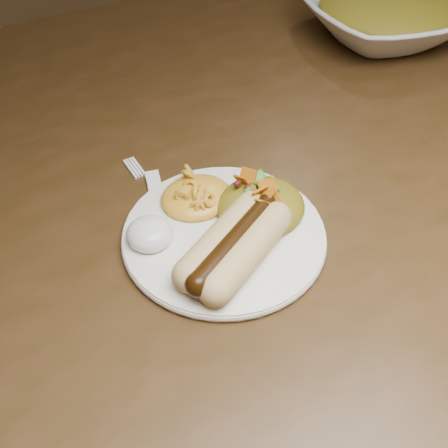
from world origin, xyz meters
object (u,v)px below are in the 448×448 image
fork (159,202)px  serving_bowl (385,16)px  plate (224,235)px  table (220,206)px

fork → serving_bowl: (0.46, 0.18, 0.03)m
serving_bowl → fork: bearing=-159.2°
plate → serving_bowl: 0.50m
fork → plate: bearing=-50.4°
table → plate: 0.17m
fork → serving_bowl: size_ratio=0.51×
table → serving_bowl: (0.36, 0.13, 0.12)m
table → fork: (-0.10, -0.05, 0.09)m
table → fork: fork is taller
table → plate: bearing=-117.6°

